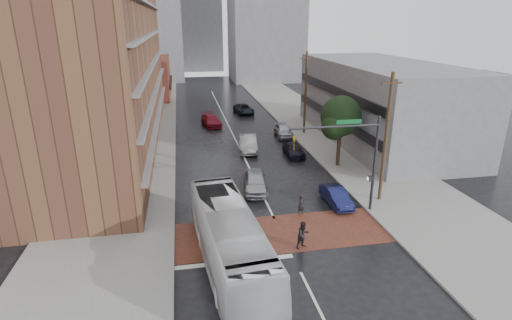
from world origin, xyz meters
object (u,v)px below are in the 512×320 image
suv_travel (244,109)px  car_parked_near (336,196)px  pedestrian_b (303,235)px  car_travel_c (211,120)px  transit_bus (230,240)px  pedestrian_a (301,205)px  car_parked_far (283,130)px  car_parked_mid (294,150)px  car_travel_b (248,143)px  car_travel_a (255,182)px

suv_travel → car_parked_near: 32.70m
pedestrian_b → car_travel_c: size_ratio=0.35×
transit_bus → car_parked_near: bearing=31.2°
pedestrian_a → car_parked_near: pedestrian_a is taller
car_parked_far → car_travel_c: bearing=143.2°
car_travel_c → car_parked_near: bearing=-82.9°
car_parked_mid → car_parked_far: (0.77, 7.25, 0.19)m
car_parked_near → car_parked_far: 19.27m
suv_travel → car_parked_far: (2.77, -13.39, 0.10)m
pedestrian_b → car_travel_b: (-0.12, 19.89, -0.05)m
car_travel_b → suv_travel: 18.41m
suv_travel → car_parked_far: size_ratio=1.07×
pedestrian_b → car_travel_c: bearing=73.4°
transit_bus → car_parked_mid: bearing=59.1°
transit_bus → pedestrian_b: 4.90m
suv_travel → car_parked_near: suv_travel is taller
suv_travel → car_parked_near: (2.00, -32.64, -0.04)m
car_parked_far → pedestrian_a: bearing=-97.7°
car_parked_mid → pedestrian_a: bearing=-102.8°
transit_bus → car_parked_mid: transit_bus is taller
car_parked_mid → car_travel_c: bearing=118.4°
transit_bus → car_travel_a: bearing=66.8°
car_parked_mid → transit_bus: bearing=-115.3°
suv_travel → car_parked_mid: bearing=-91.5°
pedestrian_a → car_parked_near: (3.13, 1.16, -0.11)m
transit_bus → car_travel_c: 32.80m
pedestrian_a → car_parked_near: 3.33m
car_travel_b → car_travel_c: size_ratio=1.02×
car_travel_a → suv_travel: bearing=91.1°
car_travel_c → car_travel_a: bearing=-94.2°
pedestrian_a → car_parked_far: 20.77m
transit_bus → suv_travel: size_ratio=2.47×
car_parked_near → pedestrian_b: bearing=-129.8°
car_parked_mid → car_parked_far: 7.29m
car_travel_b → car_travel_c: (-3.05, 11.75, -0.11)m
car_travel_b → car_parked_mid: size_ratio=1.21×
pedestrian_b → suv_travel: (2.31, 38.14, -0.19)m
pedestrian_b → car_parked_near: bearing=29.6°
pedestrian_b → car_parked_near: (4.32, 5.50, -0.24)m
pedestrian_a → car_parked_near: size_ratio=0.39×
transit_bus → pedestrian_b: transit_bus is taller
pedestrian_a → car_travel_c: 27.64m
car_parked_near → transit_bus: bearing=-145.4°
transit_bus → suv_travel: (7.01, 39.26, -1.03)m
pedestrian_a → car_parked_mid: (3.13, 13.16, -0.15)m
car_travel_b → car_parked_far: size_ratio=1.09×
pedestrian_b → car_travel_b: bearing=68.1°
car_travel_b → car_parked_mid: car_travel_b is taller
car_travel_a → car_parked_mid: bearing=64.1°
car_travel_a → car_parked_far: size_ratio=1.01×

